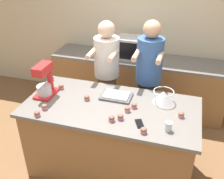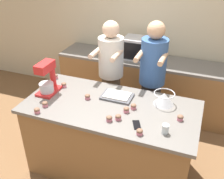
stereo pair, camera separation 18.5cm
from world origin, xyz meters
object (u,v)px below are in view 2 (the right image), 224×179
at_px(cell_phone, 137,125).
at_px(cupcake_2, 140,132).
at_px(drinking_glass, 165,129).
at_px(cupcake_9, 109,118).
at_px(person_right, 152,82).
at_px(mixing_bowl, 164,98).
at_px(cupcake_1, 118,117).
at_px(cupcake_8, 126,110).
at_px(person_left, 111,77).
at_px(stand_mixer, 47,80).
at_px(cupcake_3, 64,85).
at_px(microwave_oven, 138,48).
at_px(cupcake_6, 180,118).
at_px(cupcake_10, 55,76).
at_px(cupcake_7, 37,110).
at_px(cupcake_0, 133,106).
at_px(cupcake_4, 87,97).
at_px(baking_tray, 117,96).

bearing_deg(cell_phone, cupcake_2, -63.08).
relative_size(drinking_glass, cupcake_9, 1.53).
height_order(person_right, mixing_bowl, person_right).
distance_m(cupcake_1, cupcake_8, 0.16).
distance_m(person_left, stand_mixer, 0.95).
height_order(stand_mixer, cupcake_3, stand_mixer).
bearing_deg(drinking_glass, person_left, 132.90).
bearing_deg(cupcake_3, microwave_oven, 66.10).
bearing_deg(drinking_glass, cupcake_8, 156.25).
distance_m(cupcake_3, cupcake_6, 1.48).
height_order(drinking_glass, cupcake_3, drinking_glass).
bearing_deg(person_left, cupcake_1, -64.83).
bearing_deg(cupcake_10, mixing_bowl, -4.22).
bearing_deg(drinking_glass, cupcake_7, -173.42).
xyz_separation_m(person_left, stand_mixer, (-0.51, -0.76, 0.24)).
height_order(person_right, cupcake_0, person_right).
xyz_separation_m(person_right, microwave_oven, (-0.40, 0.74, 0.16)).
bearing_deg(cupcake_6, stand_mixer, 179.84).
relative_size(drinking_glass, cupcake_2, 1.53).
distance_m(stand_mixer, cell_phone, 1.22).
relative_size(person_right, drinking_glass, 17.99).
height_order(cell_phone, cupcake_3, cupcake_3).
bearing_deg(cupcake_9, cupcake_7, -169.50).
xyz_separation_m(mixing_bowl, cupcake_4, (-0.84, -0.21, -0.04)).
relative_size(person_left, drinking_glass, 17.44).
bearing_deg(drinking_glass, cupcake_4, 163.01).
xyz_separation_m(person_left, cupcake_7, (-0.39, -1.18, 0.10)).
bearing_deg(cupcake_4, person_left, 89.39).
relative_size(cupcake_0, cupcake_2, 1.00).
xyz_separation_m(person_left, cupcake_2, (0.73, -1.13, 0.10)).
bearing_deg(cupcake_4, cupcake_0, -0.38).
xyz_separation_m(cupcake_0, cupcake_10, (-1.18, 0.32, 0.00)).
xyz_separation_m(person_left, drinking_glass, (0.95, -1.02, 0.11)).
relative_size(baking_tray, microwave_oven, 0.79).
relative_size(microwave_oven, cupcake_3, 7.15).
relative_size(cell_phone, cupcake_10, 2.53).
bearing_deg(mixing_bowl, cupcake_8, -138.31).
height_order(cupcake_2, cupcake_7, same).
bearing_deg(baking_tray, mixing_bowl, 5.70).
bearing_deg(cupcake_2, person_left, 122.84).
distance_m(mixing_bowl, cupcake_6, 0.33).
bearing_deg(cupcake_3, cupcake_0, -9.25).
distance_m(person_right, cupcake_2, 1.14).
distance_m(person_right, cupcake_8, 0.83).
height_order(cupcake_0, cupcake_10, same).
bearing_deg(cupcake_1, mixing_bowl, 50.87).
bearing_deg(cupcake_10, cupcake_1, -27.51).
xyz_separation_m(cupcake_0, cupcake_9, (-0.17, -0.30, 0.00)).
bearing_deg(cupcake_10, cupcake_6, -11.71).
relative_size(cupcake_3, cupcake_4, 1.00).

